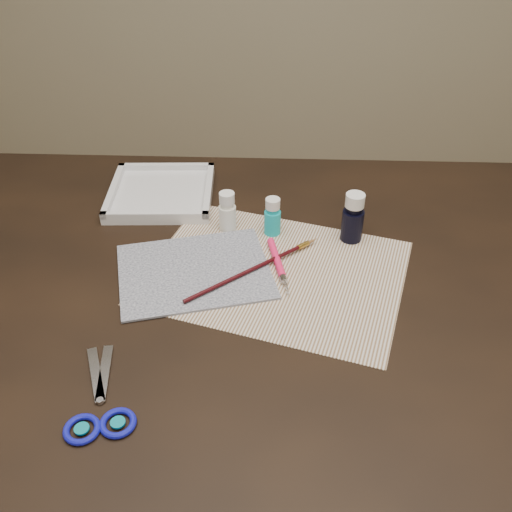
{
  "coord_description": "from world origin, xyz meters",
  "views": [
    {
      "loc": [
        0.03,
        -0.76,
        1.37
      ],
      "look_at": [
        0.0,
        0.0,
        0.8
      ],
      "focal_mm": 40.0,
      "sensor_mm": 36.0,
      "label": 1
    }
  ],
  "objects_px": {
    "paint_bottle_cyan": "(273,217)",
    "paper": "(275,272)",
    "scissors": "(95,392)",
    "paint_bottle_white": "(227,212)",
    "paint_bottle_navy": "(353,218)",
    "palette_tray": "(161,192)",
    "canvas": "(194,271)"
  },
  "relations": [
    {
      "from": "paint_bottle_cyan",
      "to": "paper",
      "type": "bearing_deg",
      "value": -86.24
    },
    {
      "from": "paint_bottle_cyan",
      "to": "scissors",
      "type": "height_order",
      "value": "paint_bottle_cyan"
    },
    {
      "from": "paint_bottle_white",
      "to": "paint_bottle_navy",
      "type": "xyz_separation_m",
      "value": [
        0.23,
        -0.02,
        0.01
      ]
    },
    {
      "from": "scissors",
      "to": "palette_tray",
      "type": "height_order",
      "value": "palette_tray"
    },
    {
      "from": "paper",
      "to": "paint_bottle_cyan",
      "type": "relative_size",
      "value": 5.7
    },
    {
      "from": "paint_bottle_white",
      "to": "paint_bottle_navy",
      "type": "bearing_deg",
      "value": -5.92
    },
    {
      "from": "canvas",
      "to": "paint_bottle_cyan",
      "type": "distance_m",
      "value": 0.19
    },
    {
      "from": "paper",
      "to": "paint_bottle_navy",
      "type": "height_order",
      "value": "paint_bottle_navy"
    },
    {
      "from": "paint_bottle_navy",
      "to": "scissors",
      "type": "height_order",
      "value": "paint_bottle_navy"
    },
    {
      "from": "paper",
      "to": "scissors",
      "type": "height_order",
      "value": "scissors"
    },
    {
      "from": "paper",
      "to": "scissors",
      "type": "xyz_separation_m",
      "value": [
        -0.24,
        -0.28,
        0.0
      ]
    },
    {
      "from": "canvas",
      "to": "scissors",
      "type": "xyz_separation_m",
      "value": [
        -0.1,
        -0.27,
        0.0
      ]
    },
    {
      "from": "paper",
      "to": "canvas",
      "type": "height_order",
      "value": "canvas"
    },
    {
      "from": "paper",
      "to": "paint_bottle_cyan",
      "type": "xyz_separation_m",
      "value": [
        -0.01,
        0.12,
        0.04
      ]
    },
    {
      "from": "paint_bottle_white",
      "to": "canvas",
      "type": "bearing_deg",
      "value": -109.14
    },
    {
      "from": "paint_bottle_white",
      "to": "scissors",
      "type": "xyz_separation_m",
      "value": [
        -0.15,
        -0.41,
        -0.04
      ]
    },
    {
      "from": "canvas",
      "to": "paint_bottle_white",
      "type": "xyz_separation_m",
      "value": [
        0.05,
        0.14,
        0.04
      ]
    },
    {
      "from": "paint_bottle_cyan",
      "to": "canvas",
      "type": "bearing_deg",
      "value": -136.43
    },
    {
      "from": "paint_bottle_navy",
      "to": "paper",
      "type": "bearing_deg",
      "value": -142.79
    },
    {
      "from": "canvas",
      "to": "scissors",
      "type": "height_order",
      "value": "scissors"
    },
    {
      "from": "paint_bottle_white",
      "to": "palette_tray",
      "type": "relative_size",
      "value": 0.38
    },
    {
      "from": "paint_bottle_white",
      "to": "scissors",
      "type": "bearing_deg",
      "value": -110.15
    },
    {
      "from": "paper",
      "to": "canvas",
      "type": "relative_size",
      "value": 1.67
    },
    {
      "from": "paint_bottle_navy",
      "to": "scissors",
      "type": "distance_m",
      "value": 0.55
    },
    {
      "from": "scissors",
      "to": "canvas",
      "type": "bearing_deg",
      "value": -42.22
    },
    {
      "from": "paint_bottle_navy",
      "to": "scissors",
      "type": "bearing_deg",
      "value": -134.96
    },
    {
      "from": "paint_bottle_cyan",
      "to": "scissors",
      "type": "xyz_separation_m",
      "value": [
        -0.24,
        -0.4,
        -0.03
      ]
    },
    {
      "from": "canvas",
      "to": "paper",
      "type": "bearing_deg",
      "value": 2.56
    },
    {
      "from": "paint_bottle_cyan",
      "to": "scissors",
      "type": "distance_m",
      "value": 0.46
    },
    {
      "from": "scissors",
      "to": "paint_bottle_white",
      "type": "bearing_deg",
      "value": -41.71
    },
    {
      "from": "paint_bottle_navy",
      "to": "palette_tray",
      "type": "bearing_deg",
      "value": 160.19
    },
    {
      "from": "paint_bottle_white",
      "to": "palette_tray",
      "type": "xyz_separation_m",
      "value": [
        -0.15,
        0.11,
        -0.03
      ]
    }
  ]
}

